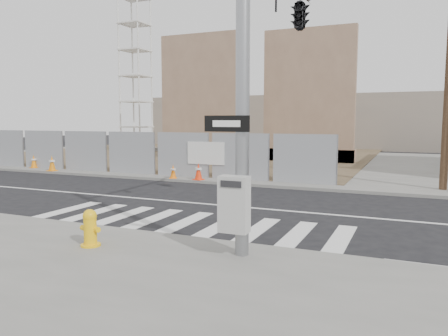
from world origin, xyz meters
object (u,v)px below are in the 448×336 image
at_px(signal_pole, 284,31).
at_px(traffic_cone_d, 198,171).
at_px(crane_tower, 135,39).
at_px(traffic_cone_c, 173,171).
at_px(fire_hydrant, 90,228).
at_px(traffic_cone_a, 34,161).
at_px(traffic_cone_b, 52,163).

height_order(signal_pole, traffic_cone_d, signal_pole).
distance_m(signal_pole, crane_tower, 26.21).
distance_m(crane_tower, traffic_cone_c, 18.79).
relative_size(crane_tower, fire_hydrant, 23.77).
distance_m(traffic_cone_a, traffic_cone_c, 9.02).
bearing_deg(traffic_cone_d, traffic_cone_a, 176.25).
distance_m(crane_tower, traffic_cone_b, 15.80).
distance_m(crane_tower, traffic_cone_a, 14.93).
xyz_separation_m(fire_hydrant, traffic_cone_b, (-10.74, 9.73, 0.01)).
bearing_deg(crane_tower, traffic_cone_d, -46.80).
xyz_separation_m(crane_tower, traffic_cone_b, (3.72, -12.78, -8.52)).
height_order(traffic_cone_a, traffic_cone_b, traffic_cone_b).
relative_size(signal_pole, traffic_cone_c, 11.35).
bearing_deg(crane_tower, traffic_cone_b, -73.78).
bearing_deg(signal_pole, crane_tower, 132.57).
relative_size(traffic_cone_a, traffic_cone_b, 0.90).
xyz_separation_m(signal_pole, traffic_cone_d, (-5.49, 6.27, -4.30)).
bearing_deg(traffic_cone_a, traffic_cone_d, -3.75).
bearing_deg(traffic_cone_d, crane_tower, 133.20).
bearing_deg(fire_hydrant, traffic_cone_c, 127.89).
relative_size(fire_hydrant, traffic_cone_c, 1.24).
height_order(signal_pole, traffic_cone_b, signal_pole).
xyz_separation_m(traffic_cone_a, traffic_cone_b, (1.96, -0.67, 0.04)).
distance_m(traffic_cone_b, traffic_cone_d, 8.28).
bearing_deg(signal_pole, fire_hydrant, -131.31).
bearing_deg(signal_pole, traffic_cone_b, 155.55).
bearing_deg(crane_tower, traffic_cone_c, -49.93).
relative_size(traffic_cone_a, traffic_cone_d, 0.95).
bearing_deg(traffic_cone_c, traffic_cone_b, 180.00).
height_order(crane_tower, traffic_cone_d, crane_tower).
bearing_deg(signal_pole, traffic_cone_d, 131.25).
relative_size(signal_pole, traffic_cone_a, 9.90).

